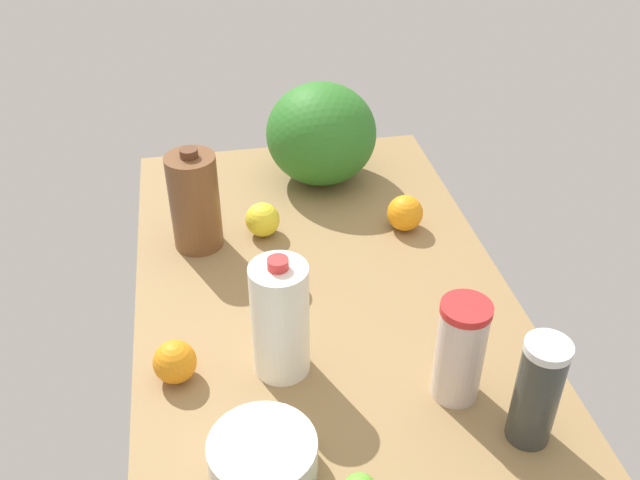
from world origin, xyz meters
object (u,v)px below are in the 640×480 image
object	(u,v)px
tumbler_cup	(460,350)
orange_loose	(175,362)
watermelon	(321,134)
shaker_bottle	(537,392)
milk_jug	(280,319)
chocolate_milk_jug	(195,201)
orange_beside_bowl	(284,274)
orange_far_back	(405,213)
lemon_near_front	(263,220)
mixing_bowl	(263,456)

from	to	relation	value
tumbler_cup	orange_loose	distance (cm)	49.13
watermelon	shaker_bottle	world-z (taller)	watermelon
watermelon	milk_jug	xyz separation A→B (cm)	(-64.69, 19.23, -1.26)
watermelon	tumbler_cup	distance (cm)	76.75
milk_jug	orange_loose	distance (cm)	20.19
watermelon	orange_loose	bearing A→B (deg)	149.32
chocolate_milk_jug	orange_beside_bowl	bearing A→B (deg)	-139.30
milk_jug	orange_far_back	size ratio (longest dim) A/B	2.94
watermelon	lemon_near_front	bearing A→B (deg)	141.73
chocolate_milk_jug	lemon_near_front	size ratio (longest dim) A/B	3.05
shaker_bottle	milk_jug	bearing A→B (deg)	58.66
milk_jug	tumbler_cup	bearing A→B (deg)	-111.92
shaker_bottle	orange_beside_bowl	bearing A→B (deg)	36.90
tumbler_cup	mixing_bowl	size ratio (longest dim) A/B	1.16
milk_jug	orange_loose	size ratio (longest dim) A/B	3.16
shaker_bottle	orange_loose	world-z (taller)	shaker_bottle
chocolate_milk_jug	lemon_near_front	xyz separation A→B (cm)	(1.08, -14.51, -7.22)
tumbler_cup	shaker_bottle	bearing A→B (deg)	-142.34
tumbler_cup	shaker_bottle	distance (cm)	14.03
mixing_bowl	orange_loose	distance (cm)	25.44
lemon_near_front	orange_far_back	bearing A→B (deg)	-96.28
lemon_near_front	orange_beside_bowl	world-z (taller)	lemon_near_front
chocolate_milk_jug	orange_far_back	bearing A→B (deg)	-93.03
milk_jug	orange_beside_bowl	bearing A→B (deg)	-9.00
watermelon	mixing_bowl	xyz separation A→B (cm)	(-85.95, 25.15, -9.60)
shaker_bottle	chocolate_milk_jug	bearing A→B (deg)	38.08
milk_jug	mixing_bowl	distance (cm)	23.60
lemon_near_front	shaker_bottle	bearing A→B (deg)	-151.33
mixing_bowl	shaker_bottle	bearing A→B (deg)	-91.73
watermelon	orange_far_back	distance (cm)	30.96
watermelon	lemon_near_front	size ratio (longest dim) A/B	3.51
orange_loose	mixing_bowl	bearing A→B (deg)	-149.72
milk_jug	shaker_bottle	world-z (taller)	milk_jug
watermelon	tumbler_cup	bearing A→B (deg)	-173.07
mixing_bowl	lemon_near_front	world-z (taller)	lemon_near_front
orange_far_back	orange_loose	bearing A→B (deg)	125.89
shaker_bottle	orange_loose	size ratio (longest dim) A/B	2.63
mixing_bowl	orange_beside_bowl	world-z (taller)	orange_beside_bowl
lemon_near_front	orange_beside_bowl	xyz separation A→B (cm)	(-20.19, -1.93, -0.29)
tumbler_cup	orange_far_back	world-z (taller)	tumbler_cup
watermelon	lemon_near_front	xyz separation A→B (cm)	(-22.37, 17.65, -8.70)
orange_beside_bowl	lemon_near_front	bearing A→B (deg)	5.45
milk_jug	orange_beside_bowl	size ratio (longest dim) A/B	3.36
mixing_bowl	orange_far_back	bearing A→B (deg)	-33.54
shaker_bottle	orange_loose	xyz separation A→B (cm)	(23.25, 55.79, -6.29)
chocolate_milk_jug	tumbler_cup	size ratio (longest dim) A/B	1.21
orange_beside_bowl	orange_loose	xyz separation A→B (cm)	(-21.43, 22.25, 0.23)
mixing_bowl	orange_far_back	size ratio (longest dim) A/B	2.06
watermelon	tumbler_cup	world-z (taller)	watermelon
mixing_bowl	orange_beside_bowl	distance (cm)	44.40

